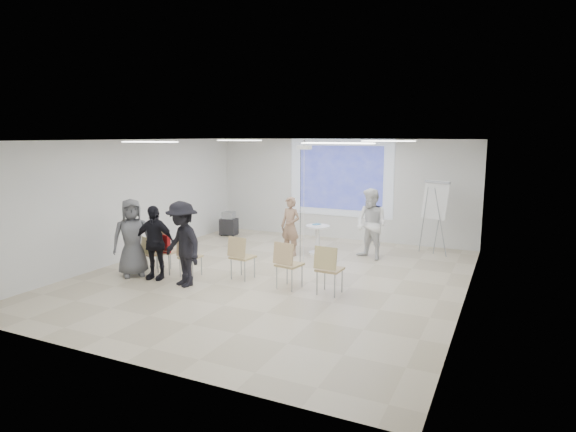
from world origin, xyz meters
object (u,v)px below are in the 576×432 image
at_px(audience_left, 154,237).
at_px(flipchart_easel, 435,201).
at_px(player_right, 371,221).
at_px(laptop, 191,255).
at_px(pedestal_table, 318,238).
at_px(chair_left_mid, 166,248).
at_px(audience_outer, 132,233).
at_px(chair_far_left, 150,251).
at_px(av_cart, 229,224).
at_px(chair_right_far, 328,266).
at_px(player_left, 290,222).
at_px(chair_center, 240,254).
at_px(chair_left_inner, 188,254).
at_px(chair_right_inner, 287,261).
at_px(audience_mid, 182,238).

xyz_separation_m(audience_left, flipchart_easel, (5.17, 4.80, 0.50)).
height_order(player_right, laptop, player_right).
distance_m(pedestal_table, chair_left_mid, 3.97).
xyz_separation_m(laptop, flipchart_easel, (4.57, 4.31, 0.95)).
bearing_deg(audience_outer, chair_far_left, 21.82).
height_order(audience_left, av_cart, audience_left).
bearing_deg(chair_right_far, player_left, 131.00).
bearing_deg(chair_left_mid, chair_center, 18.25).
bearing_deg(chair_center, chair_left_inner, -157.48).
relative_size(chair_left_inner, laptop, 2.73).
height_order(chair_right_far, audience_outer, audience_outer).
distance_m(pedestal_table, laptop, 3.57).
xyz_separation_m(chair_left_mid, chair_center, (1.78, 0.29, -0.02)).
bearing_deg(chair_left_mid, pedestal_table, 61.16).
bearing_deg(player_left, chair_left_inner, -102.90).
relative_size(audience_left, flipchart_easel, 0.96).
height_order(audience_outer, av_cart, audience_outer).
bearing_deg(chair_left_inner, chair_right_inner, 3.68).
relative_size(chair_right_inner, flipchart_easel, 0.51).
relative_size(chair_center, audience_left, 0.52).
height_order(chair_left_mid, audience_left, audience_left).
distance_m(pedestal_table, player_right, 1.52).
bearing_deg(audience_left, audience_mid, -20.96).
bearing_deg(chair_left_mid, chair_far_left, -158.71).
relative_size(chair_left_mid, chair_center, 1.03).
relative_size(pedestal_table, laptop, 2.42).
relative_size(chair_center, av_cart, 1.29).
bearing_deg(chair_far_left, audience_mid, 0.18).
bearing_deg(pedestal_table, player_right, 3.17).
distance_m(chair_right_far, audience_mid, 3.05).
distance_m(chair_center, audience_mid, 1.30).
height_order(chair_right_far, audience_mid, audience_mid).
bearing_deg(player_right, av_cart, -166.16).
distance_m(audience_left, audience_outer, 0.59).
xyz_separation_m(pedestal_table, player_left, (-0.60, -0.41, 0.43)).
bearing_deg(flipchart_easel, player_left, -130.42).
xyz_separation_m(chair_right_inner, av_cart, (-3.95, 4.08, -0.24)).
xyz_separation_m(chair_center, audience_mid, (-0.86, -0.88, 0.44)).
bearing_deg(chair_far_left, audience_outer, -88.71).
xyz_separation_m(player_left, chair_left_inner, (-1.19, -2.77, -0.34)).
height_order(chair_right_far, av_cart, chair_right_far).
bearing_deg(chair_far_left, av_cart, 119.15).
bearing_deg(chair_center, chair_right_inner, -2.63).
distance_m(player_right, audience_outer, 5.73).
height_order(player_right, audience_mid, audience_mid).
bearing_deg(av_cart, player_right, -19.11).
height_order(chair_right_far, laptop, chair_right_far).
distance_m(chair_far_left, audience_mid, 1.50).
relative_size(chair_center, chair_right_inner, 0.97).
bearing_deg(chair_center, player_right, 60.24).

